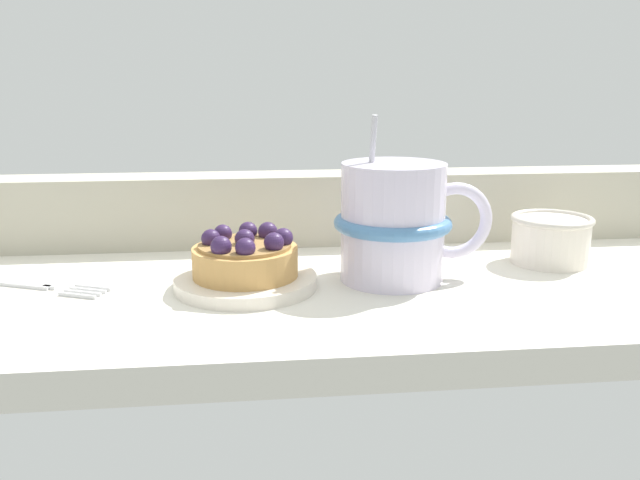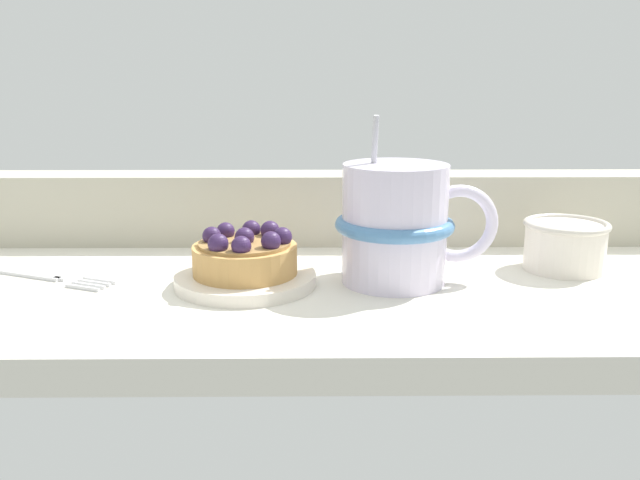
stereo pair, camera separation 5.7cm
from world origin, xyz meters
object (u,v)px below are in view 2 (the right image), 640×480
(raspberry_tart, at_px, (245,255))
(coffee_mug, at_px, (398,224))
(dessert_plate, at_px, (246,280))
(dessert_fork, at_px, (36,275))
(sugar_bowl, at_px, (565,244))

(raspberry_tart, height_order, coffee_mug, coffee_mug)
(dessert_plate, height_order, coffee_mug, coffee_mug)
(dessert_plate, bearing_deg, dessert_fork, 172.92)
(coffee_mug, bearing_deg, dessert_plate, -175.71)
(raspberry_tart, distance_m, coffee_mug, 0.13)
(dessert_plate, height_order, sugar_bowl, sugar_bowl)
(dessert_plate, height_order, dessert_fork, dessert_plate)
(dessert_plate, xyz_separation_m, sugar_bowl, (0.29, 0.05, 0.02))
(coffee_mug, bearing_deg, sugar_bowl, 12.40)
(dessert_fork, xyz_separation_m, sugar_bowl, (0.48, 0.02, 0.02))
(raspberry_tart, relative_size, sugar_bowl, 1.16)
(coffee_mug, distance_m, dessert_fork, 0.33)
(dessert_plate, distance_m, sugar_bowl, 0.30)
(coffee_mug, xyz_separation_m, sugar_bowl, (0.16, 0.04, -0.03))
(dessert_plate, xyz_separation_m, dessert_fork, (-0.19, 0.02, -0.00))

